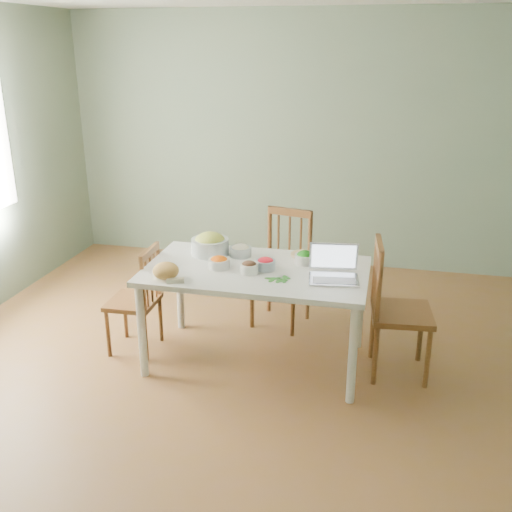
% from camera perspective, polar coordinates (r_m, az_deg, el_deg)
% --- Properties ---
extents(floor, '(5.00, 5.00, 0.00)m').
position_cam_1_polar(floor, '(4.52, -1.97, -11.18)').
color(floor, brown).
rests_on(floor, ground).
extents(wall_back, '(5.00, 0.00, 2.70)m').
position_cam_1_polar(wall_back, '(6.39, 3.76, 11.07)').
color(wall_back, slate).
rests_on(wall_back, ground).
extents(wall_front, '(5.00, 0.00, 2.70)m').
position_cam_1_polar(wall_front, '(1.88, -23.03, -13.74)').
color(wall_front, slate).
rests_on(wall_front, ground).
extents(dining_table, '(1.65, 0.93, 0.77)m').
position_cam_1_polar(dining_table, '(4.48, -0.00, -5.85)').
color(dining_table, white).
rests_on(dining_table, floor).
extents(chair_far, '(0.52, 0.51, 1.01)m').
position_cam_1_polar(chair_far, '(5.04, 2.42, -1.39)').
color(chair_far, '#432510').
rests_on(chair_far, floor).
extents(chair_left, '(0.38, 0.39, 0.87)m').
position_cam_1_polar(chair_left, '(4.74, -11.96, -4.16)').
color(chair_left, '#432510').
rests_on(chair_left, floor).
extents(chair_right, '(0.47, 0.49, 1.03)m').
position_cam_1_polar(chair_right, '(4.41, 14.08, -5.15)').
color(chair_right, '#432510').
rests_on(chair_right, floor).
extents(bread_boule, '(0.24, 0.24, 0.12)m').
position_cam_1_polar(bread_boule, '(4.17, -8.81, -1.43)').
color(bread_boule, gold).
rests_on(bread_boule, dining_table).
extents(butter_stick, '(0.13, 0.07, 0.03)m').
position_cam_1_polar(butter_stick, '(4.11, -7.89, -2.40)').
color(butter_stick, beige).
rests_on(butter_stick, dining_table).
extents(bowl_squash, '(0.32, 0.32, 0.17)m').
position_cam_1_polar(bowl_squash, '(4.61, -4.52, 1.19)').
color(bowl_squash, gold).
rests_on(bowl_squash, dining_table).
extents(bowl_carrot, '(0.16, 0.16, 0.09)m').
position_cam_1_polar(bowl_carrot, '(4.34, -3.64, -0.61)').
color(bowl_carrot, '#DD5300').
rests_on(bowl_carrot, dining_table).
extents(bowl_onion, '(0.18, 0.18, 0.09)m').
position_cam_1_polar(bowl_onion, '(4.57, -1.53, 0.56)').
color(bowl_onion, white).
rests_on(bowl_onion, dining_table).
extents(bowl_mushroom, '(0.15, 0.15, 0.09)m').
position_cam_1_polar(bowl_mushroom, '(4.23, -0.69, -1.11)').
color(bowl_mushroom, black).
rests_on(bowl_mushroom, dining_table).
extents(bowl_redpep, '(0.20, 0.20, 0.09)m').
position_cam_1_polar(bowl_redpep, '(4.30, 0.93, -0.74)').
color(bowl_redpep, '#B61017').
rests_on(bowl_redpep, dining_table).
extents(bowl_broccoli, '(0.16, 0.16, 0.10)m').
position_cam_1_polar(bowl_broccoli, '(4.43, 4.80, -0.13)').
color(bowl_broccoli, '#0C3B0A').
rests_on(bowl_broccoli, dining_table).
extents(flatbread, '(0.21, 0.21, 0.02)m').
position_cam_1_polar(flatbread, '(4.60, 4.62, 0.13)').
color(flatbread, '#D7B47A').
rests_on(flatbread, dining_table).
extents(basil_bunch, '(0.19, 0.19, 0.02)m').
position_cam_1_polar(basil_bunch, '(4.13, 2.02, -2.16)').
color(basil_bunch, '#255E2B').
rests_on(basil_bunch, dining_table).
extents(laptop, '(0.39, 0.36, 0.24)m').
position_cam_1_polar(laptop, '(4.11, 7.68, -0.87)').
color(laptop, silver).
rests_on(laptop, dining_table).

